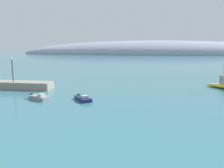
{
  "coord_description": "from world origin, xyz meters",
  "views": [
    {
      "loc": [
        1.34,
        -10.49,
        8.64
      ],
      "look_at": [
        -2.9,
        29.92,
        1.29
      ],
      "focal_mm": 34.15,
      "sensor_mm": 36.0,
      "label": 1
    }
  ],
  "objects_px": {
    "motorboat_navy_foreground": "(83,98)",
    "motorboat_grey_alongside_breakwater": "(39,97)",
    "sailboat_yellow_near_shore": "(222,86)",
    "harbor_lamp_post": "(12,67)"
  },
  "relations": [
    {
      "from": "sailboat_yellow_near_shore",
      "to": "harbor_lamp_post",
      "type": "distance_m",
      "value": 42.79
    },
    {
      "from": "motorboat_grey_alongside_breakwater",
      "to": "harbor_lamp_post",
      "type": "height_order",
      "value": "harbor_lamp_post"
    },
    {
      "from": "motorboat_navy_foreground",
      "to": "motorboat_grey_alongside_breakwater",
      "type": "distance_m",
      "value": 7.21
    },
    {
      "from": "harbor_lamp_post",
      "to": "motorboat_navy_foreground",
      "type": "bearing_deg",
      "value": -25.46
    },
    {
      "from": "sailboat_yellow_near_shore",
      "to": "motorboat_navy_foreground",
      "type": "height_order",
      "value": "sailboat_yellow_near_shore"
    },
    {
      "from": "motorboat_navy_foreground",
      "to": "harbor_lamp_post",
      "type": "bearing_deg",
      "value": -150.92
    },
    {
      "from": "sailboat_yellow_near_shore",
      "to": "motorboat_navy_foreground",
      "type": "distance_m",
      "value": 29.03
    },
    {
      "from": "motorboat_navy_foreground",
      "to": "harbor_lamp_post",
      "type": "height_order",
      "value": "harbor_lamp_post"
    },
    {
      "from": "sailboat_yellow_near_shore",
      "to": "harbor_lamp_post",
      "type": "relative_size",
      "value": 1.69
    },
    {
      "from": "sailboat_yellow_near_shore",
      "to": "motorboat_grey_alongside_breakwater",
      "type": "xyz_separation_m",
      "value": [
        -33.29,
        -12.91,
        -0.11
      ]
    }
  ]
}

